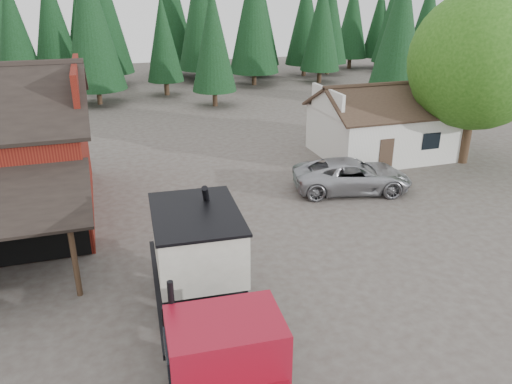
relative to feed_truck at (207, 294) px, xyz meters
name	(u,v)px	position (x,y,z in m)	size (l,w,h in m)	color
ground	(248,299)	(1.88, 2.29, -2.11)	(120.00, 120.00, 0.00)	#493F39
farmhouse	(383,129)	(14.88, 15.29, -0.44)	(8.60, 6.42, 4.65)	silver
deciduous_tree	(478,66)	(18.89, 12.26, 3.80)	(8.00, 8.00, 10.20)	#382619
conifer_backdrop	(136,86)	(1.88, 44.29, -2.11)	(76.00, 16.00, 16.00)	black
near_pine_b	(213,39)	(7.88, 32.29, 3.78)	(3.96, 3.96, 10.40)	#382619
near_pine_c	(400,26)	(23.88, 28.29, 4.78)	(4.84, 4.84, 12.40)	#382619
near_pine_d	(90,20)	(-2.12, 36.29, 5.28)	(5.28, 5.28, 13.40)	#382619
feed_truck	(207,294)	(0.00, 0.00, 0.00)	(3.27, 10.15, 4.52)	black
silver_car	(352,176)	(10.08, 10.21, -1.25)	(2.87, 6.22, 1.73)	#A0A1A7
equip_box	(182,319)	(-0.54, 1.51, -1.81)	(0.70, 1.10, 0.60)	maroon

